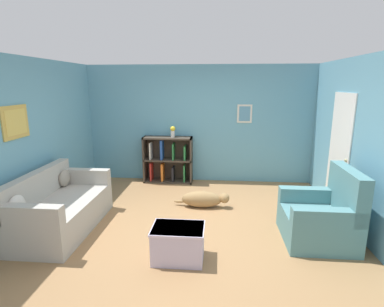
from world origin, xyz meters
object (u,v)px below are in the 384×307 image
object	(u,v)px
recliner_chair	(323,217)
coffee_table	(178,242)
couch	(59,209)
dog	(204,199)
bookshelf	(168,160)
vase	(173,131)

from	to	relation	value
recliner_chair	coffee_table	world-z (taller)	recliner_chair
couch	dog	world-z (taller)	couch
couch	recliner_chair	xyz separation A→B (m)	(3.90, -0.00, 0.03)
bookshelf	couch	bearing A→B (deg)	-117.77
recliner_chair	vase	world-z (taller)	vase
coffee_table	vase	world-z (taller)	vase
recliner_chair	dog	world-z (taller)	recliner_chair
vase	couch	bearing A→B (deg)	-120.28
recliner_chair	coffee_table	size ratio (longest dim) A/B	1.61
bookshelf	recliner_chair	distance (m)	3.58
vase	recliner_chair	bearing A→B (deg)	-44.10
coffee_table	vase	xyz separation A→B (m)	(-0.52, 3.07, 0.94)
couch	recliner_chair	distance (m)	3.90
coffee_table	dog	xyz separation A→B (m)	(0.24, 1.68, -0.08)
couch	dog	xyz separation A→B (m)	(2.16, 1.03, -0.18)
couch	bookshelf	bearing A→B (deg)	62.23
bookshelf	dog	size ratio (longest dim) A/B	1.08
bookshelf	coffee_table	world-z (taller)	bookshelf
dog	couch	bearing A→B (deg)	-154.63
recliner_chair	dog	distance (m)	2.03
bookshelf	recliner_chair	size ratio (longest dim) A/B	1.03
bookshelf	dog	xyz separation A→B (m)	(0.88, -1.41, -0.35)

